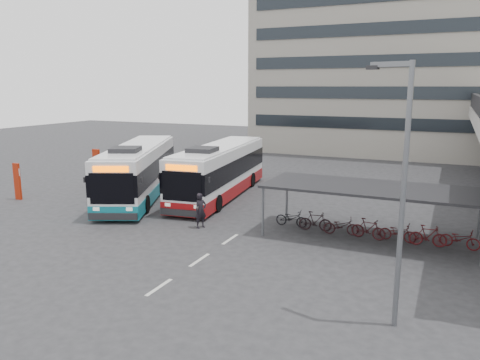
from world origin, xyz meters
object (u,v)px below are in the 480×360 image
at_px(bus_teal, 139,171).
at_px(bus_main, 220,171).
at_px(lamp_post, 401,181).
at_px(pedestrian, 201,211).

bearing_deg(bus_teal, bus_main, 4.48).
relative_size(bus_teal, lamp_post, 1.59).
bearing_deg(lamp_post, bus_main, 147.79).
height_order(pedestrian, lamp_post, lamp_post).
xyz_separation_m(bus_teal, lamp_post, (17.32, -10.74, 2.79)).
bearing_deg(pedestrian, lamp_post, -95.01).
bearing_deg(pedestrian, bus_main, 45.99).
distance_m(bus_teal, lamp_post, 20.57).
xyz_separation_m(bus_main, bus_teal, (-4.70, -2.52, 0.04)).
distance_m(bus_main, lamp_post, 18.53).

